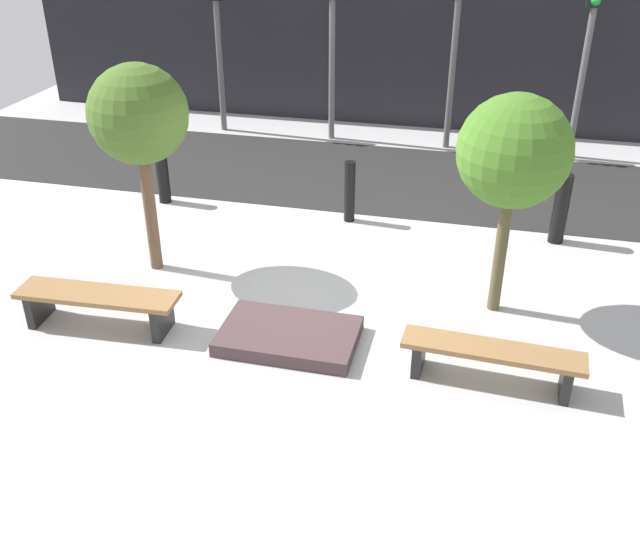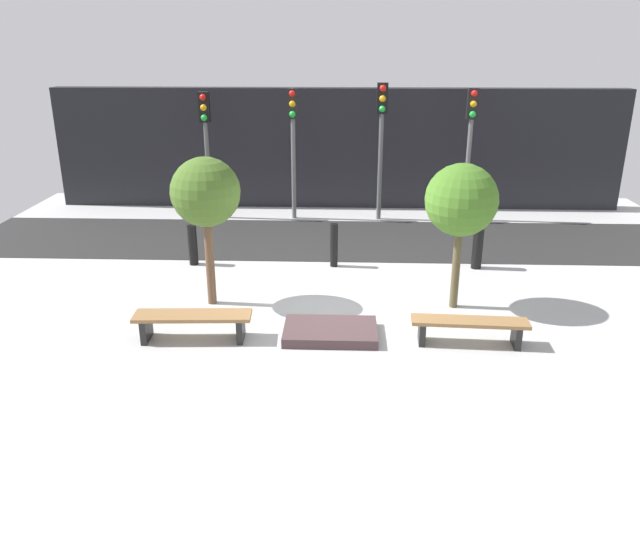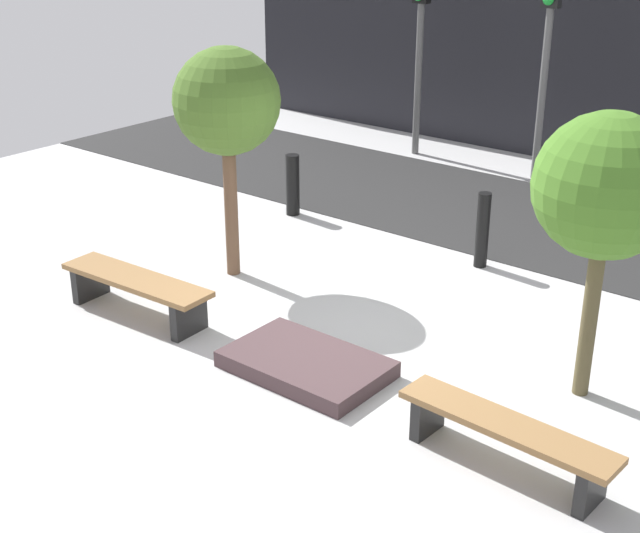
{
  "view_description": "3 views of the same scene",
  "coord_description": "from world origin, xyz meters",
  "px_view_note": "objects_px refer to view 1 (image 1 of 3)",
  "views": [
    {
      "loc": [
        1.95,
        -7.35,
        4.68
      ],
      "look_at": [
        0.35,
        -0.8,
        0.99
      ],
      "focal_mm": 40.0,
      "sensor_mm": 36.0,
      "label": 1
    },
    {
      "loc": [
        0.18,
        -10.27,
        4.7
      ],
      "look_at": [
        -0.19,
        -0.36,
        1.05
      ],
      "focal_mm": 35.0,
      "sensor_mm": 36.0,
      "label": 2
    },
    {
      "loc": [
        4.89,
        -6.73,
        4.36
      ],
      "look_at": [
        -0.39,
        -0.18,
        0.79
      ],
      "focal_mm": 50.0,
      "sensor_mm": 36.0,
      "label": 3
    }
  ],
  "objects_px": {
    "bollard_far_left": "(163,176)",
    "tree_behind_left_bench": "(138,116)",
    "bench_right": "(492,357)",
    "bollard_center": "(561,209)",
    "traffic_light_mid_east": "(457,15)",
    "traffic_light_mid_west": "(332,15)",
    "traffic_light_west": "(216,14)",
    "planter_bed": "(289,336)",
    "traffic_light_east": "(591,25)",
    "bollard_left": "(350,192)",
    "tree_behind_right_bench": "(514,153)",
    "bench_left": "(98,302)"
  },
  "relations": [
    {
      "from": "bollard_far_left",
      "to": "tree_behind_left_bench",
      "type": "bearing_deg",
      "value": -68.4
    },
    {
      "from": "bench_right",
      "to": "bollard_center",
      "type": "bearing_deg",
      "value": 79.91
    },
    {
      "from": "tree_behind_left_bench",
      "to": "traffic_light_mid_east",
      "type": "height_order",
      "value": "traffic_light_mid_east"
    },
    {
      "from": "traffic_light_mid_east",
      "to": "bollard_center",
      "type": "bearing_deg",
      "value": -63.32
    },
    {
      "from": "bollard_far_left",
      "to": "traffic_light_mid_west",
      "type": "relative_size",
      "value": 0.26
    },
    {
      "from": "bollard_center",
      "to": "traffic_light_mid_west",
      "type": "bearing_deg",
      "value": 138.01
    },
    {
      "from": "bollard_far_left",
      "to": "traffic_light_west",
      "type": "distance_m",
      "value": 4.29
    },
    {
      "from": "bench_right",
      "to": "bollard_center",
      "type": "height_order",
      "value": "bollard_center"
    },
    {
      "from": "bollard_center",
      "to": "traffic_light_west",
      "type": "xyz_separation_m",
      "value": [
        -6.57,
        3.82,
        1.82
      ]
    },
    {
      "from": "planter_bed",
      "to": "traffic_light_mid_west",
      "type": "height_order",
      "value": "traffic_light_mid_west"
    },
    {
      "from": "planter_bed",
      "to": "tree_behind_left_bench",
      "type": "xyz_separation_m",
      "value": [
        -2.25,
        1.31,
        2.02
      ]
    },
    {
      "from": "traffic_light_east",
      "to": "bollard_left",
      "type": "bearing_deg",
      "value": -132.39
    },
    {
      "from": "traffic_light_mid_east",
      "to": "bollard_left",
      "type": "bearing_deg",
      "value": -106.92
    },
    {
      "from": "planter_bed",
      "to": "tree_behind_right_bench",
      "type": "height_order",
      "value": "tree_behind_right_bench"
    },
    {
      "from": "bollard_left",
      "to": "traffic_light_west",
      "type": "distance_m",
      "value": 5.5
    },
    {
      "from": "bench_left",
      "to": "planter_bed",
      "type": "bearing_deg",
      "value": 2.2
    },
    {
      "from": "tree_behind_right_bench",
      "to": "traffic_light_west",
      "type": "bearing_deg",
      "value": 134.12
    },
    {
      "from": "planter_bed",
      "to": "traffic_light_mid_east",
      "type": "distance_m",
      "value": 7.71
    },
    {
      "from": "bollard_far_left",
      "to": "traffic_light_mid_east",
      "type": "distance_m",
      "value": 6.07
    },
    {
      "from": "bench_left",
      "to": "planter_bed",
      "type": "xyz_separation_m",
      "value": [
        2.25,
        0.2,
        -0.25
      ]
    },
    {
      "from": "tree_behind_left_bench",
      "to": "traffic_light_west",
      "type": "height_order",
      "value": "traffic_light_west"
    },
    {
      "from": "bench_right",
      "to": "traffic_light_east",
      "type": "distance_m",
      "value": 7.82
    },
    {
      "from": "bollard_center",
      "to": "tree_behind_right_bench",
      "type": "bearing_deg",
      "value": -111.6
    },
    {
      "from": "bench_right",
      "to": "tree_behind_left_bench",
      "type": "distance_m",
      "value": 5.08
    },
    {
      "from": "bench_right",
      "to": "traffic_light_mid_east",
      "type": "xyz_separation_m",
      "value": [
        -1.09,
        7.43,
        2.18
      ]
    },
    {
      "from": "traffic_light_west",
      "to": "traffic_light_east",
      "type": "xyz_separation_m",
      "value": [
        6.98,
        0.0,
        0.08
      ]
    },
    {
      "from": "planter_bed",
      "to": "bollard_far_left",
      "type": "height_order",
      "value": "bollard_far_left"
    },
    {
      "from": "tree_behind_left_bench",
      "to": "traffic_light_mid_east",
      "type": "distance_m",
      "value": 6.85
    },
    {
      "from": "bench_left",
      "to": "bench_right",
      "type": "height_order",
      "value": "bench_left"
    },
    {
      "from": "planter_bed",
      "to": "bollard_far_left",
      "type": "relative_size",
      "value": 1.75
    },
    {
      "from": "bollard_far_left",
      "to": "traffic_light_west",
      "type": "height_order",
      "value": "traffic_light_west"
    },
    {
      "from": "bench_left",
      "to": "traffic_light_mid_west",
      "type": "relative_size",
      "value": 0.56
    },
    {
      "from": "traffic_light_mid_west",
      "to": "tree_behind_right_bench",
      "type": "bearing_deg",
      "value": -60.02
    },
    {
      "from": "bollard_center",
      "to": "traffic_light_mid_east",
      "type": "relative_size",
      "value": 0.29
    },
    {
      "from": "traffic_light_west",
      "to": "traffic_light_mid_west",
      "type": "bearing_deg",
      "value": 0.01
    },
    {
      "from": "planter_bed",
      "to": "traffic_light_mid_west",
      "type": "relative_size",
      "value": 0.45
    },
    {
      "from": "bench_right",
      "to": "bollard_left",
      "type": "height_order",
      "value": "bollard_left"
    },
    {
      "from": "traffic_light_east",
      "to": "tree_behind_left_bench",
      "type": "bearing_deg",
      "value": -134.12
    },
    {
      "from": "bench_left",
      "to": "bollard_left",
      "type": "xyz_separation_m",
      "value": [
        2.25,
        3.61,
        0.15
      ]
    },
    {
      "from": "bollard_center",
      "to": "bench_right",
      "type": "bearing_deg",
      "value": -102.96
    },
    {
      "from": "planter_bed",
      "to": "traffic_light_east",
      "type": "distance_m",
      "value": 8.36
    },
    {
      "from": "tree_behind_right_bench",
      "to": "traffic_light_mid_east",
      "type": "xyz_separation_m",
      "value": [
        -1.09,
        5.92,
        0.49
      ]
    },
    {
      "from": "bollard_center",
      "to": "traffic_light_mid_east",
      "type": "height_order",
      "value": "traffic_light_mid_east"
    },
    {
      "from": "traffic_light_west",
      "to": "bollard_center",
      "type": "bearing_deg",
      "value": -30.18
    },
    {
      "from": "tree_behind_right_bench",
      "to": "traffic_light_mid_east",
      "type": "relative_size",
      "value": 0.74
    },
    {
      "from": "tree_behind_left_bench",
      "to": "traffic_light_mid_west",
      "type": "height_order",
      "value": "traffic_light_mid_west"
    },
    {
      "from": "bench_right",
      "to": "tree_behind_right_bench",
      "type": "relative_size",
      "value": 0.71
    },
    {
      "from": "planter_bed",
      "to": "traffic_light_mid_west",
      "type": "bearing_deg",
      "value": 99.13
    },
    {
      "from": "traffic_light_east",
      "to": "traffic_light_mid_west",
      "type": "bearing_deg",
      "value": -180.0
    },
    {
      "from": "traffic_light_mid_east",
      "to": "traffic_light_east",
      "type": "relative_size",
      "value": 1.04
    }
  ]
}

